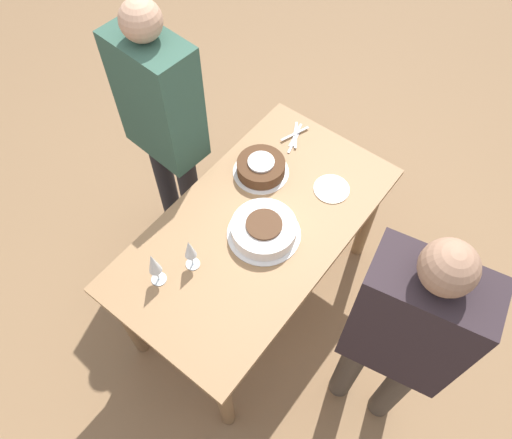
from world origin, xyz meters
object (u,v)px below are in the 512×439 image
(cake_front_chocolate, at_px, (261,167))
(person_cutting, at_px, (163,119))
(cake_center_white, at_px, (264,229))
(wine_glass_far, at_px, (154,264))
(wine_glass_near, at_px, (190,250))
(person_watching, at_px, (402,334))

(cake_front_chocolate, bearing_deg, person_cutting, -73.20)
(cake_center_white, xyz_separation_m, wine_glass_far, (0.46, -0.22, 0.10))
(wine_glass_near, relative_size, person_watching, 0.13)
(cake_front_chocolate, height_order, wine_glass_far, wine_glass_far)
(cake_center_white, xyz_separation_m, wine_glass_near, (0.31, -0.15, 0.09))
(person_cutting, relative_size, person_watching, 1.02)
(cake_front_chocolate, bearing_deg, wine_glass_near, 7.40)
(cake_center_white, relative_size, wine_glass_near, 1.73)
(cake_front_chocolate, height_order, wine_glass_near, wine_glass_near)
(cake_front_chocolate, relative_size, wine_glass_near, 1.42)
(wine_glass_far, xyz_separation_m, person_cutting, (-0.58, -0.50, 0.04))
(wine_glass_far, xyz_separation_m, person_watching, (-0.35, 0.94, 0.02))
(cake_front_chocolate, relative_size, wine_glass_far, 1.31)
(wine_glass_far, bearing_deg, person_cutting, -139.58)
(person_cutting, bearing_deg, person_watching, -5.12)
(cake_center_white, bearing_deg, wine_glass_near, -25.69)
(cake_center_white, height_order, person_cutting, person_cutting)
(person_cutting, height_order, person_watching, person_cutting)
(wine_glass_near, relative_size, wine_glass_far, 0.92)
(cake_front_chocolate, xyz_separation_m, wine_glass_near, (0.59, 0.08, 0.09))
(person_watching, bearing_deg, cake_front_chocolate, -32.69)
(cake_center_white, height_order, wine_glass_far, wine_glass_far)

